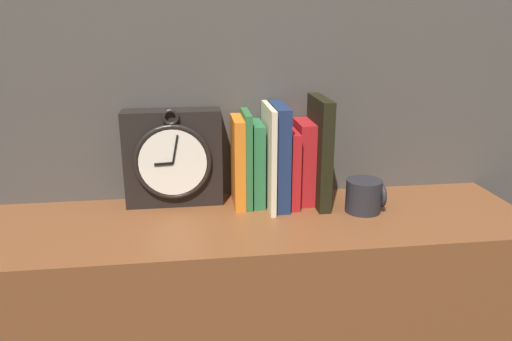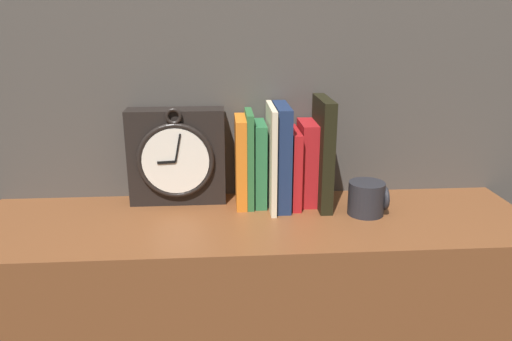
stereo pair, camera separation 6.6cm
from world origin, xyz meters
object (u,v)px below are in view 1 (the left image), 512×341
(book_slot2_green, at_px, (257,163))
(book_slot6_red, at_px, (303,162))
(clock, at_px, (173,158))
(mug, at_px, (365,196))
(book_slot5_red, at_px, (291,167))
(book_slot7_black, at_px, (319,152))
(book_slot1_green, at_px, (246,159))
(book_slot0_orange, at_px, (238,162))
(book_slot3_cream, at_px, (269,157))
(book_slot4_navy, at_px, (279,156))

(book_slot2_green, relative_size, book_slot6_red, 1.00)
(clock, height_order, mug, clock)
(clock, height_order, book_slot5_red, clock)
(book_slot2_green, relative_size, book_slot7_black, 0.77)
(book_slot1_green, xyz_separation_m, book_slot6_red, (0.14, 0.00, -0.01))
(book_slot6_red, bearing_deg, mug, -35.60)
(clock, relative_size, mug, 2.70)
(book_slot0_orange, relative_size, book_slot3_cream, 0.88)
(book_slot1_green, distance_m, book_slot2_green, 0.03)
(book_slot5_red, xyz_separation_m, mug, (0.16, -0.08, -0.05))
(book_slot4_navy, bearing_deg, book_slot6_red, 14.88)
(book_slot3_cream, height_order, book_slot7_black, book_slot7_black)
(book_slot5_red, bearing_deg, book_slot6_red, 18.59)
(book_slot0_orange, relative_size, book_slot1_green, 0.94)
(book_slot4_navy, distance_m, book_slot6_red, 0.07)
(book_slot1_green, bearing_deg, book_slot2_green, 5.08)
(clock, bearing_deg, book_slot2_green, -5.08)
(book_slot1_green, relative_size, book_slot3_cream, 0.93)
(book_slot0_orange, distance_m, book_slot1_green, 0.02)
(book_slot4_navy, bearing_deg, book_slot0_orange, 171.86)
(clock, height_order, book_slot7_black, book_slot7_black)
(book_slot6_red, height_order, mug, book_slot6_red)
(book_slot4_navy, relative_size, book_slot7_black, 0.94)
(clock, relative_size, book_slot3_cream, 0.99)
(book_slot7_black, bearing_deg, mug, -36.69)
(book_slot1_green, bearing_deg, book_slot3_cream, -22.56)
(book_slot1_green, bearing_deg, book_slot6_red, 0.93)
(book_slot6_red, bearing_deg, book_slot0_orange, -178.82)
(book_slot3_cream, height_order, book_slot5_red, book_slot3_cream)
(book_slot1_green, relative_size, mug, 2.54)
(book_slot2_green, xyz_separation_m, book_slot7_black, (0.15, -0.02, 0.03))
(book_slot1_green, distance_m, mug, 0.29)
(book_slot5_red, bearing_deg, book_slot7_black, -8.39)
(book_slot0_orange, distance_m, book_slot2_green, 0.05)
(book_slot3_cream, xyz_separation_m, book_slot5_red, (0.06, 0.01, -0.03))
(book_slot6_red, xyz_separation_m, mug, (0.13, -0.09, -0.06))
(clock, distance_m, book_slot2_green, 0.20)
(clock, relative_size, book_slot6_red, 1.21)
(book_slot4_navy, relative_size, book_slot5_red, 1.33)
(book_slot4_navy, bearing_deg, clock, 172.08)
(book_slot3_cream, relative_size, book_slot4_navy, 1.00)
(clock, relative_size, book_slot1_green, 1.06)
(book_slot2_green, height_order, book_slot4_navy, book_slot4_navy)
(book_slot0_orange, distance_m, book_slot6_red, 0.16)
(book_slot1_green, distance_m, book_slot7_black, 0.17)
(clock, bearing_deg, book_slot7_black, -6.32)
(clock, xyz_separation_m, book_slot3_cream, (0.22, -0.04, 0.01))
(book_slot2_green, distance_m, book_slot6_red, 0.11)
(book_slot3_cream, xyz_separation_m, book_slot4_navy, (0.02, 0.01, -0.00))
(clock, bearing_deg, book_slot3_cream, -10.33)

